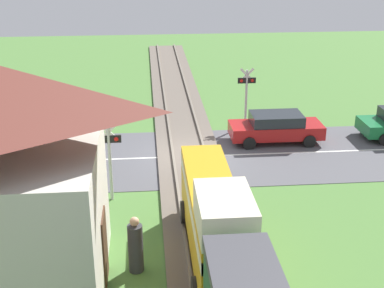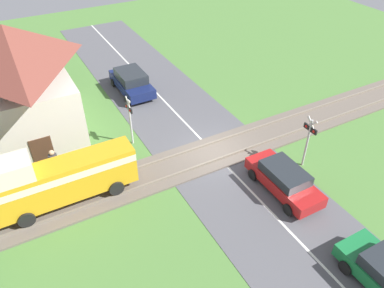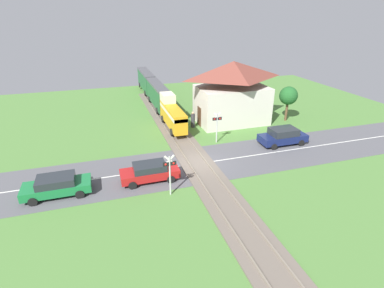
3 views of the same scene
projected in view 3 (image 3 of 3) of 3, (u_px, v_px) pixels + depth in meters
The scene contains 12 objects.
ground_plane at pixel (197, 164), 24.97m from camera, with size 60.00×60.00×0.00m, color #4C7A38.
road_surface at pixel (197, 164), 24.97m from camera, with size 48.00×6.40×0.02m.
track_bed at pixel (197, 163), 24.94m from camera, with size 2.80×48.00×0.24m.
train at pixel (156, 92), 39.14m from camera, with size 1.58×24.22×3.18m.
car_near_crossing at pixel (150, 172), 22.26m from camera, with size 4.32×1.83×1.40m.
car_far_side at pixel (283, 136), 28.36m from camera, with size 4.49×2.06×1.60m.
car_behind_queue at pixel (57, 185), 20.49m from camera, with size 4.49×1.97×1.42m.
crossing_signal_west_approach at pixel (170, 170), 20.05m from camera, with size 0.90×0.18×3.05m.
crossing_signal_east_approach at pixel (217, 123), 28.28m from camera, with size 0.90×0.18×3.05m.
station_building at pixel (232, 93), 33.03m from camera, with size 8.18×5.39×6.81m.
pedestrian_by_station at pixel (193, 120), 32.49m from camera, with size 0.44×0.44×1.78m.
tree_by_station at pixel (288, 96), 33.66m from camera, with size 2.05×2.05×3.97m.
Camera 3 is at (-7.06, -20.96, 11.73)m, focal length 28.00 mm.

